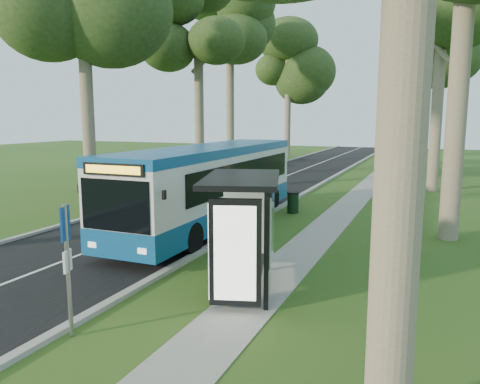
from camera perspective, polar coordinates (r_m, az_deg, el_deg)
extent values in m
plane|color=#275019|center=(14.79, -6.33, -8.29)|extent=(120.00, 120.00, 0.00)
cube|color=black|center=(25.01, -2.21, -1.06)|extent=(7.00, 100.00, 0.02)
cube|color=#9E9B93|center=(23.76, 5.46, -1.51)|extent=(0.25, 100.00, 0.12)
cube|color=#9E9B93|center=(26.66, -9.05, -0.43)|extent=(0.25, 100.00, 0.12)
cube|color=white|center=(25.01, -2.21, -1.03)|extent=(0.12, 100.00, 0.00)
cube|color=gray|center=(23.08, 12.59, -2.13)|extent=(1.50, 100.00, 0.02)
cube|color=silver|center=(18.83, -3.49, 1.17)|extent=(2.57, 12.29, 2.92)
cube|color=#0E4E87|center=(19.01, -3.46, -1.97)|extent=(2.60, 12.32, 0.82)
cube|color=#0E4E87|center=(18.70, -3.53, 5.10)|extent=(2.60, 12.32, 0.33)
cube|color=black|center=(13.63, -15.04, -1.61)|extent=(2.30, 0.05, 1.48)
cube|color=yellow|center=(13.46, -15.31, 2.65)|extent=(1.84, 0.02, 0.23)
cube|color=black|center=(14.02, -14.62, -7.33)|extent=(2.46, 0.12, 0.31)
cylinder|color=black|center=(16.47, -12.98, -4.75)|extent=(0.29, 1.07, 1.07)
cylinder|color=black|center=(15.26, -5.85, -5.66)|extent=(0.29, 1.07, 1.07)
cylinder|color=black|center=(22.72, -2.09, -0.75)|extent=(0.29, 1.07, 1.07)
cylinder|color=black|center=(21.86, 3.44, -1.15)|extent=(0.29, 1.07, 1.07)
cylinder|color=gray|center=(10.03, -20.22, -9.09)|extent=(0.09, 0.09, 2.73)
cube|color=navy|center=(9.78, -20.54, -3.60)|extent=(0.17, 0.37, 0.68)
cylinder|color=yellow|center=(9.77, -20.74, -2.64)|extent=(0.10, 0.23, 0.24)
cube|color=white|center=(9.97, -20.29, -7.90)|extent=(0.16, 0.33, 0.44)
cube|color=black|center=(10.55, 0.70, -7.45)|extent=(0.14, 0.14, 2.79)
cube|color=black|center=(13.16, 5.40, -4.16)|extent=(0.14, 0.14, 2.79)
cube|color=black|center=(11.80, 0.21, 1.59)|extent=(2.78, 3.80, 0.13)
cube|color=silver|center=(11.78, 3.73, -5.14)|extent=(0.89, 2.73, 2.24)
cube|color=black|center=(10.70, -3.04, -7.22)|extent=(1.17, 0.52, 2.46)
cube|color=white|center=(10.63, -3.24, -7.34)|extent=(0.91, 0.30, 2.18)
cube|color=black|center=(12.51, 2.23, -9.08)|extent=(1.01, 2.05, 0.07)
cylinder|color=black|center=(21.88, 6.47, -1.35)|extent=(0.52, 0.52, 0.94)
cylinder|color=black|center=(21.80, 6.49, -0.08)|extent=(0.56, 0.56, 0.05)
imported|color=silver|center=(40.90, -0.12, 4.02)|extent=(2.24, 4.89, 1.62)
imported|color=#979A9E|center=(47.27, 2.99, 4.61)|extent=(2.48, 4.76, 1.49)
cylinder|color=#7A6B56|center=(26.79, -18.17, 11.30)|extent=(0.68, 0.68, 11.31)
cylinder|color=#7A6B56|center=(34.25, -5.00, 10.51)|extent=(0.66, 0.66, 10.58)
ellipsoid|color=#233F18|center=(34.85, -5.14, 19.74)|extent=(5.20, 5.20, 7.26)
cylinder|color=#7A6B56|center=(44.17, -1.20, 11.70)|extent=(0.73, 0.73, 12.89)
ellipsoid|color=#233F18|center=(45.00, -1.23, 20.41)|extent=(5.20, 5.20, 8.84)
cylinder|color=#7A6B56|center=(52.63, 5.84, 10.07)|extent=(0.67, 0.67, 10.75)
ellipsoid|color=#233F18|center=(53.04, 5.94, 16.21)|extent=(5.20, 5.20, 7.37)
cylinder|color=#7A6B56|center=(6.35, 19.42, 13.14)|extent=(0.64, 0.64, 9.80)
cylinder|color=#7A6B56|center=(18.37, 25.16, 12.53)|extent=(0.69, 0.69, 11.56)
cylinder|color=#7A6B56|center=(30.33, 22.92, 10.06)|extent=(0.66, 0.66, 10.60)
ellipsoid|color=#233F18|center=(31.01, 23.60, 20.45)|extent=(5.20, 5.20, 7.27)
cylinder|color=#7A6B56|center=(42.34, 24.62, 9.81)|extent=(0.68, 0.68, 11.12)
ellipsoid|color=#233F18|center=(42.91, 25.16, 17.67)|extent=(5.20, 5.20, 7.62)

